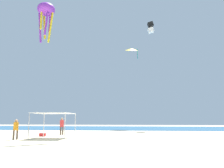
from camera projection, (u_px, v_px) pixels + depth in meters
The scene contains 9 objects.
ground at pixel (89, 143), 16.18m from camera, with size 110.00×110.00×0.10m, color beige.
ocean_strip at pixel (120, 128), 44.67m from camera, with size 110.00×22.60×0.03m, color #28608C.
canopy_tent at pixel (54, 114), 20.14m from camera, with size 3.20×3.10×2.23m.
person_near_tent at pixel (16, 128), 18.42m from camera, with size 0.40×0.40×1.66m.
person_leftmost at pixel (62, 125), 24.46m from camera, with size 0.46×0.44×1.85m.
cooler_box at pixel (43, 135), 21.91m from camera, with size 0.57×0.37×0.35m.
kite_box_black at pixel (151, 28), 40.82m from camera, with size 1.19×1.01×2.17m.
kite_octopus_purple at pixel (46, 11), 35.30m from camera, with size 3.70×3.70×6.49m.
kite_delta_yellow at pixel (132, 49), 43.84m from camera, with size 3.19×3.20×2.55m.
Camera 1 is at (3.63, -16.34, 1.60)m, focal length 35.75 mm.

